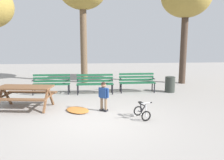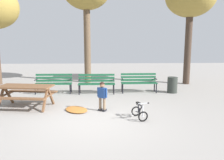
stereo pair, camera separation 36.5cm
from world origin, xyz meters
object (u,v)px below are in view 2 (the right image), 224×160
(picnic_table, at_px, (26,91))
(child_standing, at_px, (102,94))
(park_bench_left, at_px, (97,82))
(trash_bin, at_px, (172,85))
(park_bench_right, at_px, (139,81))
(kids_bicycle, at_px, (139,112))
(park_bench_far_left, at_px, (54,82))

(picnic_table, distance_m, child_standing, 2.68)
(park_bench_left, relative_size, trash_bin, 2.27)
(picnic_table, bearing_deg, child_standing, -11.53)
(park_bench_right, xyz_separation_m, kids_bicycle, (-0.56, -3.56, -0.31))
(park_bench_far_left, height_order, kids_bicycle, park_bench_far_left)
(park_bench_left, xyz_separation_m, park_bench_right, (1.90, 0.15, 0.00))
(child_standing, xyz_separation_m, trash_bin, (3.14, 2.58, -0.21))
(picnic_table, bearing_deg, trash_bin, 19.53)
(picnic_table, relative_size, park_bench_left, 1.23)
(kids_bicycle, bearing_deg, trash_bin, 58.77)
(park_bench_left, height_order, kids_bicycle, park_bench_left)
(park_bench_left, bearing_deg, trash_bin, -0.47)
(kids_bicycle, bearing_deg, park_bench_far_left, 132.44)
(picnic_table, distance_m, kids_bicycle, 3.97)
(park_bench_right, relative_size, kids_bicycle, 2.61)
(park_bench_far_left, xyz_separation_m, trash_bin, (5.29, -0.15, -0.16))
(park_bench_left, xyz_separation_m, kids_bicycle, (1.33, -3.41, -0.31))
(park_bench_right, bearing_deg, park_bench_far_left, -179.61)
(park_bench_left, distance_m, child_standing, 2.62)
(trash_bin, bearing_deg, park_bench_right, 173.08)
(park_bench_far_left, distance_m, park_bench_right, 3.80)
(park_bench_far_left, distance_m, child_standing, 3.48)
(picnic_table, relative_size, child_standing, 2.03)
(child_standing, height_order, trash_bin, child_standing)
(kids_bicycle, bearing_deg, picnic_table, 160.21)
(park_bench_left, bearing_deg, picnic_table, -138.96)
(child_standing, bearing_deg, kids_bicycle, -36.30)
(picnic_table, xyz_separation_m, park_bench_right, (4.28, 2.23, -0.08))
(trash_bin, bearing_deg, child_standing, -140.60)
(park_bench_right, xyz_separation_m, child_standing, (-1.66, -2.76, 0.06))
(trash_bin, bearing_deg, picnic_table, -160.47)
(picnic_table, distance_m, park_bench_far_left, 2.25)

